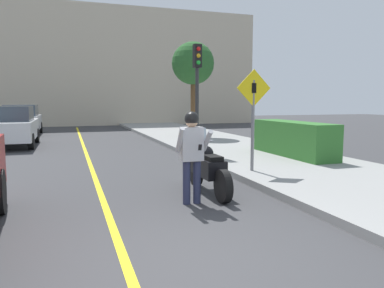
# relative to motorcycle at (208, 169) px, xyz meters

# --- Properties ---
(ground_plane) EXTENTS (80.00, 80.00, 0.00)m
(ground_plane) POSITION_rel_motorcycle_xyz_m (-1.51, -3.11, -0.50)
(ground_plane) COLOR #38383A
(sidewalk_curb) EXTENTS (4.40, 44.00, 0.16)m
(sidewalk_curb) POSITION_rel_motorcycle_xyz_m (3.29, 0.89, -0.43)
(sidewalk_curb) COLOR gray
(sidewalk_curb) RESTS_ON ground
(road_center_line) EXTENTS (0.12, 36.00, 0.01)m
(road_center_line) POSITION_rel_motorcycle_xyz_m (-2.11, 2.89, -0.50)
(road_center_line) COLOR yellow
(road_center_line) RESTS_ON ground
(building_backdrop) EXTENTS (28.00, 1.20, 9.12)m
(building_backdrop) POSITION_rel_motorcycle_xyz_m (-1.51, 22.89, 4.05)
(building_backdrop) COLOR beige
(building_backdrop) RESTS_ON ground
(motorcycle) EXTENTS (0.62, 2.18, 1.30)m
(motorcycle) POSITION_rel_motorcycle_xyz_m (0.00, 0.00, 0.00)
(motorcycle) COLOR black
(motorcycle) RESTS_ON ground
(person_biker) EXTENTS (0.59, 0.47, 1.70)m
(person_biker) POSITION_rel_motorcycle_xyz_m (-0.57, -0.66, 0.53)
(person_biker) COLOR #282D4C
(person_biker) RESTS_ON ground
(crossing_sign) EXTENTS (0.91, 0.08, 2.50)m
(crossing_sign) POSITION_rel_motorcycle_xyz_m (1.64, 1.23, 1.15)
(crossing_sign) COLOR slate
(crossing_sign) RESTS_ON sidewalk_curb
(traffic_light) EXTENTS (0.26, 0.30, 3.59)m
(traffic_light) POSITION_rel_motorcycle_xyz_m (1.45, 4.87, 2.15)
(traffic_light) COLOR #2D2D30
(traffic_light) RESTS_ON sidewalk_curb
(hedge_row) EXTENTS (0.90, 3.53, 1.08)m
(hedge_row) POSITION_rel_motorcycle_xyz_m (4.09, 3.17, 0.19)
(hedge_row) COLOR #33702D
(hedge_row) RESTS_ON sidewalk_curb
(street_tree) EXTENTS (2.06, 2.06, 4.58)m
(street_tree) POSITION_rel_motorcycle_xyz_m (3.16, 10.43, 3.16)
(street_tree) COLOR brown
(street_tree) RESTS_ON sidewalk_curb
(parked_car_white) EXTENTS (1.88, 4.20, 1.68)m
(parked_car_white) POSITION_rel_motorcycle_xyz_m (-4.91, 9.91, 0.35)
(parked_car_white) COLOR black
(parked_car_white) RESTS_ON ground
(parked_car_silver) EXTENTS (1.88, 4.20, 1.68)m
(parked_car_silver) POSITION_rel_motorcycle_xyz_m (-5.11, 15.58, 0.35)
(parked_car_silver) COLOR black
(parked_car_silver) RESTS_ON ground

